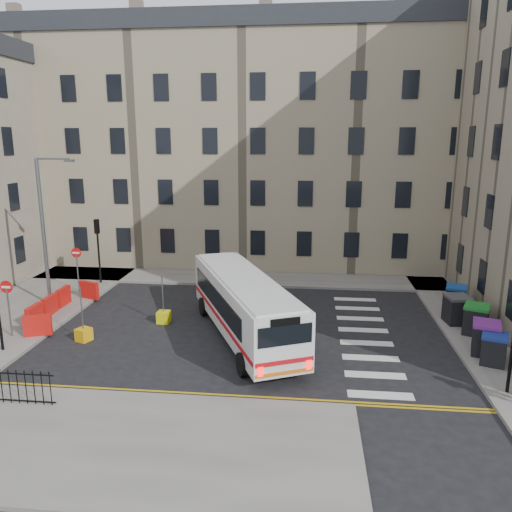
% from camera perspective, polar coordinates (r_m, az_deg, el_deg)
% --- Properties ---
extents(ground, '(120.00, 120.00, 0.00)m').
position_cam_1_polar(ground, '(24.81, 2.91, -8.43)').
color(ground, black).
rests_on(ground, ground).
extents(pavement_north, '(36.00, 3.20, 0.15)m').
position_cam_1_polar(pavement_north, '(33.69, -6.46, -2.45)').
color(pavement_north, slate).
rests_on(pavement_north, ground).
extents(pavement_east, '(2.40, 26.00, 0.15)m').
position_cam_1_polar(pavement_east, '(29.54, 21.19, -5.58)').
color(pavement_east, slate).
rests_on(pavement_east, ground).
extents(pavement_west, '(6.00, 22.00, 0.15)m').
position_cam_1_polar(pavement_west, '(29.87, -25.00, -5.73)').
color(pavement_west, slate).
rests_on(pavement_west, ground).
extents(pavement_sw, '(20.00, 6.00, 0.15)m').
position_cam_1_polar(pavement_sw, '(17.91, -23.59, -18.52)').
color(pavement_sw, slate).
rests_on(pavement_sw, ground).
extents(terrace_north, '(38.30, 10.80, 17.20)m').
position_cam_1_polar(terrace_north, '(39.39, -6.02, 12.44)').
color(terrace_north, gray).
rests_on(terrace_north, ground).
extents(traffic_light_nw, '(0.28, 0.22, 4.10)m').
position_cam_1_polar(traffic_light_nw, '(32.96, -17.63, 1.65)').
color(traffic_light_nw, black).
rests_on(traffic_light_nw, pavement_west).
extents(streetlamp, '(0.50, 0.22, 8.14)m').
position_cam_1_polar(streetlamp, '(29.19, -23.14, 2.68)').
color(streetlamp, '#595B5E').
rests_on(streetlamp, pavement_west).
extents(no_entry_north, '(0.60, 0.08, 3.00)m').
position_cam_1_polar(no_entry_north, '(31.57, -19.80, -0.49)').
color(no_entry_north, '#595B5E').
rests_on(no_entry_north, pavement_west).
extents(no_entry_south, '(0.60, 0.08, 3.00)m').
position_cam_1_polar(no_entry_south, '(25.70, -26.53, -4.19)').
color(no_entry_south, '#595B5E').
rests_on(no_entry_south, pavement_west).
extents(roadworks_barriers, '(1.66, 6.26, 1.00)m').
position_cam_1_polar(roadworks_barriers, '(28.23, -21.86, -5.27)').
color(roadworks_barriers, red).
rests_on(roadworks_barriers, pavement_west).
extents(bus, '(6.54, 10.64, 2.89)m').
position_cam_1_polar(bus, '(23.37, -1.41, -5.46)').
color(bus, silver).
rests_on(bus, ground).
extents(wheelie_bin_a, '(1.32, 1.41, 1.25)m').
position_cam_1_polar(wheelie_bin_a, '(22.96, 25.54, -9.54)').
color(wheelie_bin_a, black).
rests_on(wheelie_bin_a, pavement_east).
extents(wheelie_bin_b, '(1.44, 1.55, 1.41)m').
position_cam_1_polar(wheelie_bin_b, '(23.74, 24.76, -8.51)').
color(wheelie_bin_b, black).
rests_on(wheelie_bin_b, pavement_east).
extents(wheelie_bin_c, '(1.50, 1.59, 1.39)m').
position_cam_1_polar(wheelie_bin_c, '(25.93, 23.84, -6.62)').
color(wheelie_bin_c, black).
rests_on(wheelie_bin_c, pavement_east).
extents(wheelie_bin_d, '(1.25, 1.40, 1.40)m').
position_cam_1_polar(wheelie_bin_d, '(27.00, 21.98, -5.66)').
color(wheelie_bin_d, black).
rests_on(wheelie_bin_d, pavement_east).
extents(wheelie_bin_e, '(1.34, 1.45, 1.33)m').
position_cam_1_polar(wheelie_bin_e, '(29.00, 21.86, -4.44)').
color(wheelie_bin_e, black).
rests_on(wheelie_bin_e, pavement_east).
extents(bollard_yellow, '(0.63, 0.63, 0.60)m').
position_cam_1_polar(bollard_yellow, '(26.03, -10.51, -6.87)').
color(bollard_yellow, '#D1D10B').
rests_on(bollard_yellow, ground).
extents(bollard_chevron, '(0.79, 0.79, 0.60)m').
position_cam_1_polar(bollard_chevron, '(24.77, -19.08, -8.48)').
color(bollard_chevron, '#E3A00D').
rests_on(bollard_chevron, ground).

